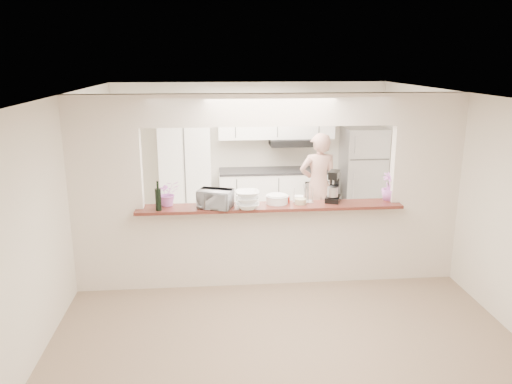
{
  "coord_description": "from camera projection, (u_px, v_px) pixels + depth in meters",
  "views": [
    {
      "loc": [
        -0.74,
        -6.14,
        2.91
      ],
      "look_at": [
        -0.15,
        0.3,
        1.17
      ],
      "focal_mm": 35.0,
      "sensor_mm": 36.0,
      "label": 1
    }
  ],
  "objects": [
    {
      "name": "red_bowl",
      "position": [
        284.0,
        199.0,
        6.53
      ],
      "size": [
        0.16,
        0.16,
        0.07
      ],
      "primitive_type": "cylinder",
      "color": "maroon",
      "rests_on": "bar_counter"
    },
    {
      "name": "wine_bottle_a",
      "position": [
        158.0,
        200.0,
        6.14
      ],
      "size": [
        0.07,
        0.07,
        0.34
      ],
      "color": "black",
      "rests_on": "bar_counter"
    },
    {
      "name": "toaster_oven",
      "position": [
        215.0,
        199.0,
        6.26
      ],
      "size": [
        0.49,
        0.41,
        0.23
      ],
      "primitive_type": "imported",
      "rotation": [
        0.0,
        0.0,
        -0.34
      ],
      "color": "#AEAEB3",
      "rests_on": "bar_counter"
    },
    {
      "name": "tan_bowl",
      "position": [
        301.0,
        201.0,
        6.44
      ],
      "size": [
        0.15,
        0.15,
        0.07
      ],
      "primitive_type": "cylinder",
      "color": "tan",
      "rests_on": "bar_counter"
    },
    {
      "name": "plate_stack_b",
      "position": [
        277.0,
        199.0,
        6.47
      ],
      "size": [
        0.3,
        0.3,
        0.1
      ],
      "color": "white",
      "rests_on": "bar_counter"
    },
    {
      "name": "person",
      "position": [
        318.0,
        186.0,
        8.25
      ],
      "size": [
        0.66,
        0.46,
        1.74
      ],
      "primitive_type": "imported",
      "rotation": [
        0.0,
        0.0,
        3.21
      ],
      "color": "tan",
      "rests_on": "floor"
    },
    {
      "name": "flower_left",
      "position": [
        168.0,
        193.0,
        6.33
      ],
      "size": [
        0.36,
        0.33,
        0.33
      ],
      "primitive_type": "imported",
      "rotation": [
        0.0,
        0.0,
        0.31
      ],
      "color": "pink",
      "rests_on": "bar_counter"
    },
    {
      "name": "utensil_caddy",
      "position": [
        303.0,
        194.0,
        6.5
      ],
      "size": [
        0.29,
        0.2,
        0.25
      ],
      "color": "silver",
      "rests_on": "bar_counter"
    },
    {
      "name": "serving_bowls",
      "position": [
        247.0,
        200.0,
        6.22
      ],
      "size": [
        0.3,
        0.3,
        0.22
      ],
      "primitive_type": "imported",
      "rotation": [
        0.0,
        0.0,
        0.01
      ],
      "color": "white",
      "rests_on": "bar_counter"
    },
    {
      "name": "wine_bottle_b",
      "position": [
        158.0,
        199.0,
        6.14
      ],
      "size": [
        0.07,
        0.07,
        0.37
      ],
      "color": "black",
      "rests_on": "bar_counter"
    },
    {
      "name": "refrigerator",
      "position": [
        363.0,
        173.0,
        9.23
      ],
      "size": [
        0.75,
        0.7,
        1.7
      ],
      "primitive_type": "cube",
      "color": "#AEAEB3",
      "rests_on": "floor"
    },
    {
      "name": "flower_right",
      "position": [
        389.0,
        187.0,
        6.58
      ],
      "size": [
        0.21,
        0.21,
        0.37
      ],
      "primitive_type": "imported",
      "rotation": [
        0.0,
        0.0,
        -0.01
      ],
      "color": "#B76CC9",
      "rests_on": "bar_counter"
    },
    {
      "name": "plate_stack_a",
      "position": [
        277.0,
        199.0,
        6.47
      ],
      "size": [
        0.25,
        0.25,
        0.12
      ],
      "color": "white",
      "rests_on": "bar_counter"
    },
    {
      "name": "kitchen_cabinets",
      "position": [
        242.0,
        168.0,
        9.08
      ],
      "size": [
        3.15,
        0.62,
        2.25
      ],
      "color": "white",
      "rests_on": "floor"
    },
    {
      "name": "tile_overlay",
      "position": [
        258.0,
        241.0,
        8.22
      ],
      "size": [
        5.0,
        2.9,
        0.01
      ],
      "primitive_type": "cube",
      "color": "beige",
      "rests_on": "floor"
    },
    {
      "name": "partition",
      "position": [
        270.0,
        174.0,
        6.34
      ],
      "size": [
        5.0,
        0.15,
        2.5
      ],
      "color": "silver",
      "rests_on": "floor"
    },
    {
      "name": "stand_mixer",
      "position": [
        334.0,
        187.0,
        6.53
      ],
      "size": [
        0.27,
        0.32,
        0.41
      ],
      "color": "black",
      "rests_on": "bar_counter"
    },
    {
      "name": "bar_counter",
      "position": [
        269.0,
        242.0,
        6.57
      ],
      "size": [
        3.4,
        0.38,
        1.09
      ],
      "color": "silver",
      "rests_on": "floor"
    },
    {
      "name": "floor",
      "position": [
        269.0,
        281.0,
        6.73
      ],
      "size": [
        6.0,
        6.0,
        0.0
      ],
      "primitive_type": "plane",
      "color": "gray",
      "rests_on": "ground"
    }
  ]
}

